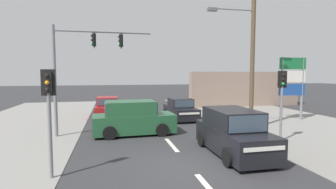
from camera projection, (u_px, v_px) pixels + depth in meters
ground_plane at (190, 166)px, 9.67m from camera, size 140.00×140.00×0.00m
lane_dash_mid at (171, 145)px, 12.59m from camera, size 0.20×2.40×0.01m
lane_dash_far at (154, 125)px, 17.46m from camera, size 0.20×2.40×0.01m
utility_pole_midground_right at (251, 42)px, 15.61m from camera, size 3.78×0.29×9.92m
traffic_signal_mast at (80, 60)px, 14.20m from camera, size 5.29×0.46×6.00m
pedestal_signal_right_kerb at (282, 94)px, 13.03m from camera, size 0.43×0.31×3.56m
pedestal_signal_left_kerb at (49, 105)px, 8.36m from camera, size 0.44×0.29×3.56m
shopping_plaza_sign at (292, 80)px, 19.04m from camera, size 2.10×0.16×4.60m
shopfront_wall_far at (245, 89)px, 27.47m from camera, size 12.00×1.00×3.60m
sedan_oncoming_mid at (107, 108)px, 20.91m from camera, size 1.98×4.28×1.56m
suv_crossing_left at (233, 133)px, 11.17m from camera, size 2.07×4.54×1.90m
sedan_kerbside_parked at (180, 110)px, 19.75m from camera, size 1.97×4.28×1.56m
suv_oncoming_near at (133, 119)px, 14.69m from camera, size 4.62×2.23×1.90m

